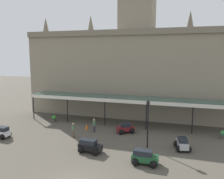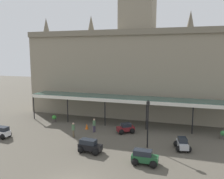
% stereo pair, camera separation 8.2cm
% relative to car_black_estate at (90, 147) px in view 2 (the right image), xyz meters
% --- Properties ---
extents(station_building, '(33.04, 7.07, 22.65)m').
position_rel_car_black_estate_xyz_m(station_building, '(1.25, 15.66, 6.71)').
color(station_building, gray).
rests_on(station_building, ground).
extents(entrance_canopy, '(27.36, 3.26, 3.71)m').
position_rel_car_black_estate_xyz_m(entrance_canopy, '(1.25, 9.90, 3.00)').
color(entrance_canopy, '#38564C').
rests_on(entrance_canopy, ground).
extents(car_black_estate, '(2.31, 1.66, 1.27)m').
position_rel_car_black_estate_xyz_m(car_black_estate, '(0.00, 0.00, 0.00)').
color(car_black_estate, black).
rests_on(car_black_estate, ground).
extents(car_silver_sedan, '(1.79, 2.19, 1.19)m').
position_rel_car_black_estate_xyz_m(car_silver_sedan, '(8.43, 3.38, -0.06)').
color(car_silver_sedan, '#B2B5BA').
rests_on(car_silver_sedan, ground).
extents(car_maroon_sedan, '(2.25, 2.13, 1.19)m').
position_rel_car_black_estate_xyz_m(car_maroon_sedan, '(1.86, 6.55, -0.06)').
color(car_maroon_sedan, maroon).
rests_on(car_maroon_sedan, ground).
extents(car_green_estate, '(2.25, 1.55, 1.27)m').
position_rel_car_black_estate_xyz_m(car_green_estate, '(5.43, -0.94, 0.00)').
color(car_green_estate, '#1E512D').
rests_on(car_green_estate, ground).
extents(car_white_estate, '(2.30, 1.64, 1.27)m').
position_rel_car_black_estate_xyz_m(car_white_estate, '(-11.20, 0.81, 0.00)').
color(car_white_estate, silver).
rests_on(car_white_estate, ground).
extents(pedestrian_crossing_forecourt, '(0.34, 0.37, 1.67)m').
position_rel_car_black_estate_xyz_m(pedestrian_crossing_forecourt, '(-1.84, 5.72, 0.34)').
color(pedestrian_crossing_forecourt, '#3F384C').
rests_on(pedestrian_crossing_forecourt, ground).
extents(pedestrian_near_entrance, '(0.34, 0.35, 1.67)m').
position_rel_car_black_estate_xyz_m(pedestrian_near_entrance, '(-3.46, 3.43, 0.34)').
color(pedestrian_near_entrance, brown).
rests_on(pedestrian_near_entrance, ground).
extents(victorian_lamppost, '(0.30, 0.30, 4.87)m').
position_rel_car_black_estate_xyz_m(victorian_lamppost, '(5.05, 2.85, 2.47)').
color(victorian_lamppost, black).
rests_on(victorian_lamppost, ground).
extents(traffic_cone, '(0.40, 0.40, 0.72)m').
position_rel_car_black_estate_xyz_m(traffic_cone, '(-3.14, 6.48, -0.20)').
color(traffic_cone, orange).
rests_on(traffic_cone, ground).
extents(planter_near_kerb, '(0.60, 0.60, 0.96)m').
position_rel_car_black_estate_xyz_m(planter_near_kerb, '(-8.75, 8.10, -0.07)').
color(planter_near_kerb, '#47423D').
rests_on(planter_near_kerb, ground).
extents(planter_forecourt_centre, '(0.60, 0.60, 0.96)m').
position_rel_car_black_estate_xyz_m(planter_forecourt_centre, '(12.66, 7.80, -0.07)').
color(planter_forecourt_centre, '#47423D').
rests_on(planter_forecourt_centre, ground).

